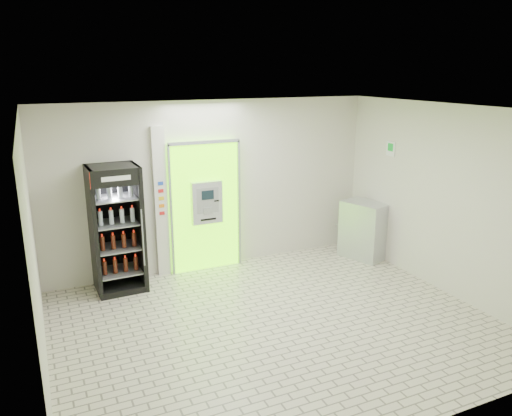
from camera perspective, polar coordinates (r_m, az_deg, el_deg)
ground at (r=7.29m, az=2.27°, el=-13.11°), size 6.00×6.00×0.00m
room_shell at (r=6.60m, az=2.44°, el=1.05°), size 6.00×6.00×6.00m
atm_assembly at (r=8.86m, az=-5.83°, el=0.28°), size 1.30×0.24×2.33m
pillar at (r=8.65m, az=-10.83°, el=0.59°), size 0.22×0.11×2.60m
beverage_cooler at (r=8.32m, az=-15.63°, el=-2.57°), size 0.79×0.75×2.06m
steel_cabinet at (r=9.73m, az=12.23°, el=-2.46°), size 0.80×0.95×1.08m
exit_sign at (r=9.32m, az=15.15°, el=6.56°), size 0.02×0.22×0.26m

